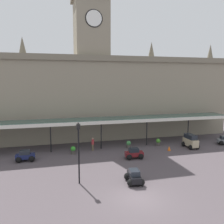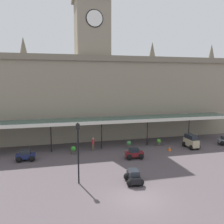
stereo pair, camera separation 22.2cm
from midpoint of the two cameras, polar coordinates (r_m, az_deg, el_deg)
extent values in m
plane|color=#4D4448|center=(19.28, 6.16, -19.82)|extent=(140.00, 140.00, 0.00)
cube|color=gray|center=(37.04, -5.01, 3.42)|extent=(43.36, 6.25, 12.29)
cube|color=#756C5B|center=(33.84, -4.17, 12.76)|extent=(43.36, 0.30, 0.80)
cube|color=gray|center=(37.68, -5.20, 19.09)|extent=(4.80, 4.80, 8.12)
cylinder|color=white|center=(35.53, -4.52, 21.41)|extent=(2.20, 0.12, 2.20)
cylinder|color=black|center=(35.56, -4.53, 21.40)|extent=(2.46, 0.06, 2.46)
cone|color=#675F50|center=(36.89, -20.78, 14.53)|extent=(1.10, 1.10, 2.60)
cone|color=#675F50|center=(40.02, 9.22, 14.35)|extent=(1.10, 1.10, 2.60)
cone|color=#675F50|center=(45.49, 22.26, 13.07)|extent=(1.10, 1.10, 2.60)
cube|color=#38564C|center=(32.13, -3.36, -1.71)|extent=(38.08, 3.20, 0.16)
cube|color=silver|center=(30.62, -2.77, -2.56)|extent=(38.08, 0.12, 0.44)
cylinder|color=black|center=(30.48, -14.63, -6.04)|extent=(0.14, 0.14, 3.57)
cylinder|color=black|center=(31.10, -2.80, -5.53)|extent=(0.14, 0.14, 3.57)
cylinder|color=black|center=(32.95, 8.10, -4.84)|extent=(0.14, 0.14, 3.57)
cylinder|color=black|center=(35.85, 17.52, -4.10)|extent=(0.14, 0.14, 3.57)
cube|color=maroon|center=(27.68, 5.06, -9.94)|extent=(2.12, 1.05, 0.50)
cube|color=#1E232B|center=(27.53, 4.97, -9.04)|extent=(1.16, 0.89, 0.42)
sphere|color=black|center=(28.32, 6.16, -9.97)|extent=(0.64, 0.64, 0.64)
sphere|color=black|center=(27.51, 6.68, -10.51)|extent=(0.64, 0.64, 0.64)
sphere|color=black|center=(27.99, 3.47, -10.15)|extent=(0.64, 0.64, 0.64)
sphere|color=black|center=(27.17, 3.90, -10.71)|extent=(0.64, 0.64, 0.64)
cube|color=#19214C|center=(28.45, -20.18, -9.90)|extent=(2.05, 0.89, 0.50)
cube|color=#1E232B|center=(28.33, -20.33, -9.02)|extent=(1.10, 0.81, 0.42)
sphere|color=black|center=(28.87, -18.72, -10.00)|extent=(0.64, 0.64, 0.64)
sphere|color=black|center=(28.03, -18.86, -10.54)|extent=(0.64, 0.64, 0.64)
sphere|color=black|center=(29.01, -21.42, -10.04)|extent=(0.64, 0.64, 0.64)
sphere|color=black|center=(28.18, -21.64, -10.57)|extent=(0.64, 0.64, 0.64)
cube|color=black|center=(21.55, 4.99, -15.20)|extent=(1.11, 2.14, 0.50)
cube|color=#1E232B|center=(21.33, 5.04, -14.11)|extent=(0.92, 1.18, 0.42)
sphere|color=black|center=(22.14, 3.43, -15.10)|extent=(0.64, 0.64, 0.64)
sphere|color=black|center=(22.32, 5.72, -14.93)|extent=(0.64, 0.64, 0.64)
sphere|color=black|center=(20.93, 4.20, -16.50)|extent=(0.64, 0.64, 0.64)
sphere|color=black|center=(21.12, 6.63, -16.30)|extent=(0.64, 0.64, 0.64)
cube|color=tan|center=(33.28, 18.04, -6.86)|extent=(0.97, 2.41, 0.95)
cube|color=#1E232B|center=(33.15, 18.05, -5.58)|extent=(0.91, 1.91, 0.55)
sphere|color=black|center=(32.96, 19.51, -7.83)|extent=(0.64, 0.64, 0.64)
sphere|color=black|center=(32.45, 18.10, -8.01)|extent=(0.64, 0.64, 0.64)
sphere|color=black|center=(34.33, 17.93, -7.14)|extent=(0.64, 0.64, 0.64)
sphere|color=black|center=(33.84, 16.55, -7.30)|extent=(0.64, 0.64, 0.64)
sphere|color=black|center=(36.94, 23.95, -6.39)|extent=(0.64, 0.64, 0.64)
sphere|color=black|center=(36.16, 24.47, -6.72)|extent=(0.64, 0.64, 0.64)
cylinder|color=brown|center=(30.51, -4.91, -8.47)|extent=(0.17, 0.17, 0.82)
cylinder|color=brown|center=(30.69, -4.70, -8.37)|extent=(0.17, 0.17, 0.82)
cylinder|color=#A52D33|center=(30.41, -4.82, -7.12)|extent=(0.34, 0.34, 0.62)
sphere|color=tan|center=(30.31, -4.83, -6.34)|extent=(0.23, 0.23, 0.23)
cylinder|color=black|center=(20.91, -8.22, -10.50)|extent=(0.13, 0.13, 4.78)
cube|color=black|center=(20.25, -8.37, -3.46)|extent=(0.30, 0.30, 0.44)
sphere|color=black|center=(20.19, -8.38, -2.68)|extent=(0.14, 0.14, 0.14)
cone|color=orange|center=(31.36, 13.27, -8.44)|extent=(0.40, 0.40, 0.58)
cylinder|color=#47423D|center=(33.36, 10.75, -7.52)|extent=(0.56, 0.56, 0.42)
sphere|color=#3F8327|center=(33.25, 10.77, -6.78)|extent=(0.60, 0.60, 0.60)
cylinder|color=#47423D|center=(29.59, -9.47, -9.47)|extent=(0.56, 0.56, 0.42)
sphere|color=#2F8A27|center=(29.46, -9.49, -8.64)|extent=(0.60, 0.60, 0.60)
cylinder|color=#47423D|center=(31.76, 3.77, -8.18)|extent=(0.56, 0.56, 0.42)
sphere|color=#3A7D3F|center=(31.64, 3.78, -7.40)|extent=(0.60, 0.60, 0.60)
camera|label=1|loc=(0.11, -90.25, -0.03)|focal=38.31mm
camera|label=2|loc=(0.11, 89.75, 0.03)|focal=38.31mm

